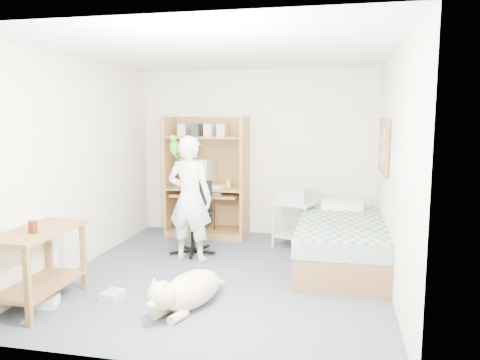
{
  "coord_description": "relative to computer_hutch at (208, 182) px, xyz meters",
  "views": [
    {
      "loc": [
        1.24,
        -5.04,
        1.83
      ],
      "look_at": [
        0.08,
        0.43,
        1.05
      ],
      "focal_mm": 35.0,
      "sensor_mm": 36.0,
      "label": 1
    }
  ],
  "objects": [
    {
      "name": "office_chair",
      "position": [
        0.08,
        -0.96,
        -0.48
      ],
      "size": [
        0.54,
        0.54,
        0.95
      ],
      "rotation": [
        0.0,
        0.0,
        -0.11
      ],
      "color": "black",
      "rests_on": "floor"
    },
    {
      "name": "computer_hutch",
      "position": [
        0.0,
        0.0,
        0.0
      ],
      "size": [
        1.2,
        0.63,
        1.8
      ],
      "color": "olive",
      "rests_on": "floor"
    },
    {
      "name": "person",
      "position": [
        0.12,
        -1.26,
        -0.03
      ],
      "size": [
        0.61,
        0.44,
        1.58
      ],
      "primitive_type": "imported",
      "rotation": [
        0.0,
        0.0,
        3.03
      ],
      "color": "white",
      "rests_on": "floor"
    },
    {
      "name": "keyboard",
      "position": [
        0.03,
        -0.16,
        -0.15
      ],
      "size": [
        0.46,
        0.18,
        0.03
      ],
      "primitive_type": "cube",
      "rotation": [
        0.0,
        0.0,
        0.04
      ],
      "color": "beige",
      "rests_on": "computer_hutch"
    },
    {
      "name": "crt_monitor",
      "position": [
        -0.15,
        0.01,
        0.15
      ],
      "size": [
        0.44,
        0.47,
        0.4
      ],
      "rotation": [
        0.0,
        0.0,
        -0.05
      ],
      "color": "beige",
      "rests_on": "computer_hutch"
    },
    {
      "name": "wall_right",
      "position": [
        2.5,
        -1.74,
        0.43
      ],
      "size": [
        0.02,
        4.0,
        2.5
      ],
      "primitive_type": "cube",
      "color": "white",
      "rests_on": "floor"
    },
    {
      "name": "pencil_cup",
      "position": [
        0.34,
        -0.09,
        -0.0
      ],
      "size": [
        0.08,
        0.08,
        0.12
      ],
      "primitive_type": "cylinder",
      "color": "gold",
      "rests_on": "computer_hutch"
    },
    {
      "name": "corkboard",
      "position": [
        2.47,
        -0.84,
        0.63
      ],
      "size": [
        0.04,
        0.94,
        0.66
      ],
      "color": "#A27048",
      "rests_on": "wall_right"
    },
    {
      "name": "side_desk",
      "position": [
        -0.85,
        -2.94,
        -0.33
      ],
      "size": [
        0.5,
        1.0,
        0.75
      ],
      "color": "brown",
      "rests_on": "floor"
    },
    {
      "name": "parrot",
      "position": [
        -0.08,
        -1.25,
        0.62
      ],
      "size": [
        0.12,
        0.2,
        0.32
      ],
      "rotation": [
        0.0,
        0.0,
        -0.11
      ],
      "color": "#179315",
      "rests_on": "person"
    },
    {
      "name": "floor_box_a",
      "position": [
        -0.8,
        -2.97,
        -0.77
      ],
      "size": [
        0.3,
        0.26,
        0.1
      ],
      "primitive_type": "cube",
      "rotation": [
        0.0,
        0.0,
        0.29
      ],
      "color": "white",
      "rests_on": "floor"
    },
    {
      "name": "printer",
      "position": [
        1.35,
        -0.39,
        -0.09
      ],
      "size": [
        0.5,
        0.43,
        0.18
      ],
      "primitive_type": "cube",
      "rotation": [
        0.0,
        0.0,
        -0.31
      ],
      "color": "#AFAEAA",
      "rests_on": "printer_cart"
    },
    {
      "name": "dog",
      "position": [
        0.57,
        -2.74,
        -0.64
      ],
      "size": [
        0.6,
        1.08,
        0.42
      ],
      "rotation": [
        0.0,
        0.0,
        -0.35
      ],
      "color": "beige",
      "rests_on": "floor"
    },
    {
      "name": "floor",
      "position": [
        0.7,
        -1.74,
        -0.82
      ],
      "size": [
        4.0,
        4.0,
        0.0
      ],
      "primitive_type": "plane",
      "color": "#424A5A",
      "rests_on": "ground"
    },
    {
      "name": "bed",
      "position": [
        2.0,
        -1.12,
        -0.53
      ],
      "size": [
        1.02,
        2.02,
        0.66
      ],
      "color": "brown",
      "rests_on": "floor"
    },
    {
      "name": "drink_glass",
      "position": [
        -0.8,
        -3.07,
        -0.01
      ],
      "size": [
        0.08,
        0.08,
        0.12
      ],
      "primitive_type": "cylinder",
      "color": "#421A0A",
      "rests_on": "side_desk"
    },
    {
      "name": "ceiling",
      "position": [
        0.7,
        -1.74,
        1.68
      ],
      "size": [
        3.6,
        4.0,
        0.02
      ],
      "primitive_type": "cube",
      "color": "white",
      "rests_on": "wall_back"
    },
    {
      "name": "wall_left",
      "position": [
        -1.1,
        -1.74,
        0.43
      ],
      "size": [
        0.02,
        4.0,
        2.5
      ],
      "primitive_type": "cube",
      "color": "white",
      "rests_on": "floor"
    },
    {
      "name": "printer_cart",
      "position": [
        1.35,
        -0.39,
        -0.39
      ],
      "size": [
        0.64,
        0.57,
        0.64
      ],
      "rotation": [
        0.0,
        0.0,
        -0.31
      ],
      "color": "silver",
      "rests_on": "floor"
    },
    {
      "name": "floor_box_b",
      "position": [
        -0.24,
        -2.67,
        -0.78
      ],
      "size": [
        0.21,
        0.24,
        0.08
      ],
      "primitive_type": "cube",
      "rotation": [
        0.0,
        0.0,
        -0.13
      ],
      "color": "#B3B3AE",
      "rests_on": "floor"
    },
    {
      "name": "wall_back",
      "position": [
        0.7,
        0.26,
        0.43
      ],
      "size": [
        3.6,
        0.02,
        2.5
      ],
      "primitive_type": "cube",
      "color": "white",
      "rests_on": "floor"
    }
  ]
}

